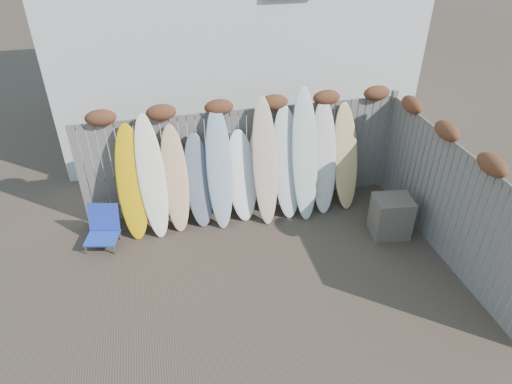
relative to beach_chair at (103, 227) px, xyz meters
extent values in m
plane|color=#493A2D|center=(2.64, -1.70, -0.33)|extent=(80.00, 80.00, 0.00)
cube|color=slate|center=(2.64, 0.70, 0.67)|extent=(6.00, 0.10, 2.00)
cube|color=slate|center=(5.64, 0.70, 0.72)|extent=(0.10, 0.10, 2.10)
ellipsoid|color=brown|center=(0.24, 0.66, 1.77)|extent=(0.52, 0.28, 0.28)
ellipsoid|color=brown|center=(1.24, 0.66, 1.77)|extent=(0.52, 0.28, 0.28)
ellipsoid|color=brown|center=(2.24, 0.66, 1.77)|extent=(0.52, 0.28, 0.28)
ellipsoid|color=brown|center=(3.24, 0.66, 1.77)|extent=(0.52, 0.28, 0.28)
ellipsoid|color=brown|center=(4.24, 0.66, 1.77)|extent=(0.52, 0.28, 0.28)
ellipsoid|color=brown|center=(5.24, 0.66, 1.77)|extent=(0.52, 0.28, 0.28)
cube|color=slate|center=(5.64, -1.50, 0.67)|extent=(0.10, 4.40, 2.00)
ellipsoid|color=brown|center=(5.60, -2.20, 1.77)|extent=(0.28, 0.56, 0.28)
ellipsoid|color=brown|center=(5.60, -1.10, 1.77)|extent=(0.28, 0.56, 0.28)
ellipsoid|color=brown|center=(5.60, 0.00, 1.77)|extent=(0.28, 0.56, 0.28)
cube|color=silver|center=(3.14, 4.80, 2.67)|extent=(8.00, 5.00, 6.00)
cube|color=#2442B7|center=(-0.03, -0.13, -0.13)|extent=(0.63, 0.58, 0.03)
cube|color=#243BB4|center=(0.03, 0.12, 0.14)|extent=(0.56, 0.28, 0.49)
cylinder|color=#A4A4AB|center=(-0.31, -0.26, -0.23)|extent=(0.03, 0.03, 0.20)
cylinder|color=silver|center=(-0.22, 0.13, -0.23)|extent=(0.03, 0.03, 0.20)
cylinder|color=#ABAAB1|center=(0.16, -0.38, -0.23)|extent=(0.03, 0.03, 0.20)
cylinder|color=#B6B6BE|center=(0.26, 0.01, -0.23)|extent=(0.03, 0.03, 0.20)
cube|color=#675A4D|center=(5.04, -0.90, 0.05)|extent=(0.72, 0.62, 0.76)
cube|color=brown|center=(5.74, -0.64, 0.47)|extent=(0.22, 1.06, 1.60)
ellipsoid|color=#FFBA07|center=(0.59, 0.25, 0.68)|extent=(0.56, 0.75, 2.02)
ellipsoid|color=#FFF4CF|center=(0.95, 0.24, 0.75)|extent=(0.54, 0.80, 2.16)
ellipsoid|color=#F6B673|center=(1.34, 0.30, 0.62)|extent=(0.48, 0.69, 1.91)
ellipsoid|color=slate|center=(1.76, 0.31, 0.53)|extent=(0.52, 0.64, 1.71)
ellipsoid|color=#9CAFBF|center=(2.14, 0.25, 0.76)|extent=(0.52, 0.80, 2.19)
ellipsoid|color=white|center=(2.56, 0.32, 0.51)|extent=(0.57, 0.63, 1.69)
ellipsoid|color=beige|center=(2.98, 0.21, 0.81)|extent=(0.49, 0.82, 2.29)
ellipsoid|color=silver|center=(3.41, 0.27, 0.70)|extent=(0.55, 0.74, 2.07)
ellipsoid|color=silver|center=(3.73, 0.20, 0.87)|extent=(0.54, 0.87, 2.40)
ellipsoid|color=silver|center=(4.13, 0.28, 0.73)|extent=(0.56, 0.79, 2.13)
ellipsoid|color=#DBB26E|center=(4.59, 0.30, 0.67)|extent=(0.51, 0.72, 2.01)
camera|label=1|loc=(1.19, -6.79, 4.91)|focal=32.00mm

